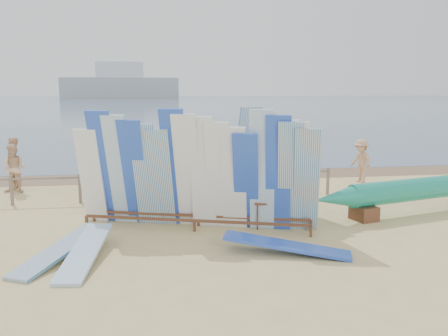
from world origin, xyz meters
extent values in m
plane|color=#D6BE7B|center=(0.00, 0.00, 0.00)|extent=(160.00, 160.00, 0.00)
cube|color=#415974|center=(0.00, 128.00, 0.00)|extent=(320.00, 240.00, 0.02)
cube|color=brown|center=(0.00, 7.20, 0.00)|extent=(40.00, 2.60, 0.01)
cube|color=#999EA3|center=(-12.00, 180.00, 4.02)|extent=(45.00, 8.00, 8.00)
cube|color=silver|center=(-12.00, 180.00, 11.02)|extent=(18.00, 6.00, 6.00)
cube|color=#7E6D5F|center=(0.00, 3.00, 0.80)|extent=(12.00, 0.06, 0.06)
cube|color=#7E6D5F|center=(-4.00, 3.00, 0.45)|extent=(0.08, 0.08, 0.90)
cube|color=#7E6D5F|center=(-2.00, 3.00, 0.45)|extent=(0.08, 0.08, 0.90)
cube|color=#7E6D5F|center=(0.00, 3.00, 0.45)|extent=(0.08, 0.08, 0.90)
cube|color=#7E6D5F|center=(2.00, 3.00, 0.45)|extent=(0.08, 0.08, 0.90)
cube|color=#7E6D5F|center=(4.00, 3.00, 0.45)|extent=(0.08, 0.08, 0.90)
cube|color=#7E6D5F|center=(6.00, 3.00, 0.45)|extent=(0.08, 0.08, 0.90)
cube|color=brown|center=(1.23, -0.51, 0.27)|extent=(5.42, 1.77, 0.07)
cube|color=brown|center=(1.38, -0.05, 0.27)|extent=(5.42, 1.77, 0.07)
cube|color=white|center=(-1.33, 0.55, 1.25)|extent=(0.76, 0.77, 2.51)
cube|color=blue|center=(-0.96, 0.44, 1.49)|extent=(0.83, 1.00, 2.98)
cube|color=#8AB4DD|center=(-0.59, 0.32, 1.44)|extent=(0.82, 0.96, 2.87)
cube|color=blue|center=(-0.21, 0.20, 1.38)|extent=(0.82, 0.96, 2.75)
cube|color=silver|center=(0.07, 0.11, 1.33)|extent=(0.79, 0.86, 2.66)
cube|color=silver|center=(0.44, -0.01, 1.27)|extent=(0.80, 0.90, 2.54)
cube|color=blue|center=(0.81, -0.12, 1.52)|extent=(0.84, 1.02, 3.03)
cube|color=white|center=(1.10, -0.21, 1.46)|extent=(0.84, 1.02, 2.91)
cube|color=white|center=(1.47, -0.33, 1.43)|extent=(0.76, 0.79, 2.85)
cube|color=white|center=(1.84, -0.45, 1.36)|extent=(0.78, 0.85, 2.72)
cube|color=white|center=(2.21, -0.57, 1.30)|extent=(0.78, 0.84, 2.61)
cube|color=blue|center=(2.49, -0.66, 1.23)|extent=(0.82, 0.97, 2.46)
cube|color=#8AB4DD|center=(2.87, -0.78, 1.51)|extent=(0.76, 0.79, 3.02)
cube|color=blue|center=(3.24, -0.89, 1.45)|extent=(0.78, 0.85, 2.89)
cube|color=silver|center=(3.52, -0.98, 1.38)|extent=(0.82, 0.97, 2.75)
cube|color=silver|center=(3.89, -1.10, 1.30)|extent=(0.85, 1.06, 2.61)
cube|color=brown|center=(3.29, 0.31, 0.28)|extent=(2.11, 0.83, 0.07)
cube|color=brown|center=(3.12, 0.77, 0.28)|extent=(2.11, 0.83, 0.07)
cube|color=white|center=(2.22, 0.18, 1.28)|extent=(0.80, 0.83, 2.55)
cube|color=silver|center=(2.63, 0.32, 1.52)|extent=(0.86, 0.99, 3.05)
cube|color=white|center=(3.03, 0.47, 1.46)|extent=(0.87, 1.01, 2.93)
cube|color=silver|center=(3.43, 0.62, 1.40)|extent=(0.88, 1.03, 2.80)
cube|color=white|center=(3.74, 0.74, 1.34)|extent=(0.88, 1.04, 2.68)
cube|color=white|center=(4.14, 0.88, 1.30)|extent=(0.81, 0.84, 2.61)
cube|color=brown|center=(5.83, -0.16, 0.19)|extent=(0.69, 0.77, 0.39)
cylinder|color=#1B997E|center=(7.70, 0.35, 0.69)|extent=(4.75, 1.87, 0.65)
cone|color=#1B997E|center=(4.89, -0.42, 0.69)|extent=(1.41, 0.92, 0.60)
cube|color=brown|center=(3.15, -0.41, 0.67)|extent=(0.85, 0.61, 0.05)
cube|color=white|center=(3.15, -0.41, 0.92)|extent=(0.45, 0.04, 0.40)
cube|color=silver|center=(-1.69, -1.97, 0.00)|extent=(1.71, 2.66, 0.37)
cube|color=#8AB4DD|center=(-1.16, -2.20, 0.00)|extent=(0.91, 2.74, 0.40)
cube|color=blue|center=(3.04, -2.43, 0.00)|extent=(2.72, 1.42, 0.38)
cube|color=red|center=(0.12, 3.54, 0.32)|extent=(0.57, 0.52, 0.05)
cube|color=red|center=(0.14, 3.77, 0.59)|extent=(0.55, 0.19, 0.54)
cube|color=red|center=(1.06, 3.70, 0.32)|extent=(0.64, 0.60, 0.05)
cube|color=red|center=(1.01, 3.94, 0.60)|extent=(0.57, 0.28, 0.54)
cube|color=red|center=(1.52, 4.04, 0.53)|extent=(0.49, 0.75, 0.53)
cube|color=red|center=(1.54, 4.32, 0.86)|extent=(0.44, 0.20, 0.33)
imported|color=#8C6042|center=(-4.59, 5.42, 0.92)|extent=(0.43, 0.70, 1.83)
imported|color=#8C6042|center=(3.83, 4.65, 0.81)|extent=(0.64, 0.44, 1.62)
imported|color=tan|center=(1.06, 4.51, 0.85)|extent=(0.53, 0.88, 1.69)
imported|color=beige|center=(-0.06, 5.97, 0.89)|extent=(1.73, 1.17, 1.79)
imported|color=tan|center=(7.98, 4.84, 0.82)|extent=(0.68, 1.13, 1.63)
imported|color=beige|center=(-4.39, 4.83, 0.83)|extent=(0.85, 0.48, 1.66)
imported|color=tan|center=(-0.83, 5.90, 0.88)|extent=(1.12, 1.14, 1.76)
imported|color=tan|center=(5.00, 6.33, 0.80)|extent=(1.10, 0.64, 1.61)
imported|color=beige|center=(3.04, 4.52, 0.93)|extent=(0.90, 0.97, 1.85)
imported|color=#8C6042|center=(1.14, 4.98, 0.82)|extent=(0.74, 1.05, 1.64)
camera|label=1|loc=(0.28, -11.80, 3.47)|focal=38.00mm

